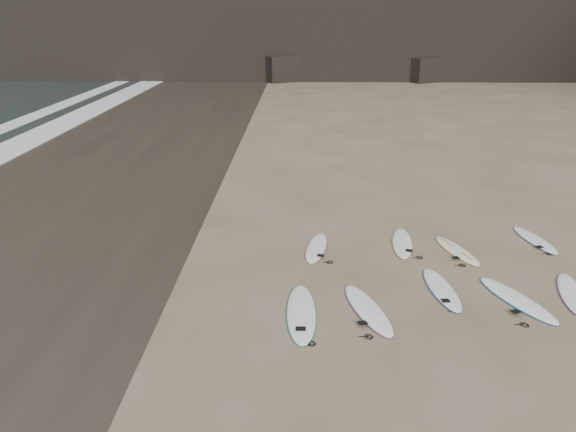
% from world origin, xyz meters
% --- Properties ---
extents(ground, '(240.00, 240.00, 0.00)m').
position_xyz_m(ground, '(0.00, 0.00, 0.00)').
color(ground, '#897559').
rests_on(ground, ground).
extents(wet_sand, '(12.00, 200.00, 0.01)m').
position_xyz_m(wet_sand, '(-13.00, 10.00, 0.00)').
color(wet_sand, '#383026').
rests_on(wet_sand, ground).
extents(surfboard_0, '(0.70, 2.76, 0.10)m').
position_xyz_m(surfboard_0, '(-3.76, -0.97, 0.05)').
color(surfboard_0, white).
rests_on(surfboard_0, ground).
extents(surfboard_1, '(1.28, 2.59, 0.09)m').
position_xyz_m(surfboard_1, '(-2.20, -0.78, 0.05)').
color(surfboard_1, white).
rests_on(surfboard_1, ground).
extents(surfboard_2, '(0.80, 2.43, 0.09)m').
position_xyz_m(surfboard_2, '(-0.23, 0.29, 0.04)').
color(surfboard_2, white).
rests_on(surfboard_2, ground).
extents(surfboard_3, '(1.55, 2.59, 0.09)m').
position_xyz_m(surfboard_3, '(1.46, -0.22, 0.05)').
color(surfboard_3, white).
rests_on(surfboard_3, ground).
extents(surfboard_4, '(1.12, 2.37, 0.08)m').
position_xyz_m(surfboard_4, '(2.93, 0.14, 0.04)').
color(surfboard_4, white).
rests_on(surfboard_4, ground).
extents(surfboard_5, '(0.91, 2.33, 0.08)m').
position_xyz_m(surfboard_5, '(-3.31, 2.84, 0.04)').
color(surfboard_5, white).
rests_on(surfboard_5, ground).
extents(surfboard_6, '(0.87, 2.42, 0.09)m').
position_xyz_m(surfboard_6, '(-0.72, 3.26, 0.04)').
color(surfboard_6, white).
rests_on(surfboard_6, ground).
extents(surfboard_7, '(1.15, 2.27, 0.08)m').
position_xyz_m(surfboard_7, '(0.78, 2.74, 0.04)').
color(surfboard_7, white).
rests_on(surfboard_7, ground).
extents(surfboard_8, '(0.93, 2.31, 0.08)m').
position_xyz_m(surfboard_8, '(3.37, 3.59, 0.04)').
color(surfboard_8, white).
rests_on(surfboard_8, ground).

